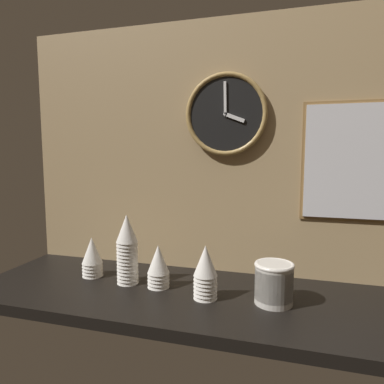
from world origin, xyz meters
TOP-DOWN VIEW (x-y plane):
  - ground_plane at (0.00, 0.00)cm, footprint 160.00×56.00cm
  - wall_tiled_back at (0.00, 26.50)cm, footprint 160.00×3.00cm
  - cup_stack_center at (-10.57, 0.89)cm, footprint 8.41×8.41cm
  - cup_stack_left at (-41.16, 4.32)cm, footprint 8.41×8.41cm
  - cup_stack_center_left at (-23.68, 1.45)cm, footprint 8.41×8.41cm
  - cup_stack_center_right at (8.98, -4.08)cm, footprint 8.41×8.41cm
  - bowl_stack_right at (32.20, -1.74)cm, footprint 13.30×13.30cm
  - wall_clock at (10.48, 23.46)cm, footprint 33.52×2.70cm
  - menu_board at (57.81, 24.35)cm, footprint 34.86×1.32cm

SIDE VIEW (x-z plane):
  - ground_plane at x=0.00cm, z-range -4.00..0.00cm
  - bowl_stack_right at x=32.20cm, z-range 0.32..14.45cm
  - cup_stack_center at x=-10.57cm, z-range 0.00..16.30cm
  - cup_stack_left at x=-41.16cm, z-range 0.00..16.30cm
  - cup_stack_center_right at x=8.98cm, z-range 0.00..19.03cm
  - cup_stack_center_left at x=-23.68cm, z-range 0.00..27.22cm
  - menu_board at x=57.81cm, z-range 24.74..70.12cm
  - wall_tiled_back at x=0.00cm, z-range 0.00..105.00cm
  - wall_clock at x=10.48cm, z-range 49.53..83.05cm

